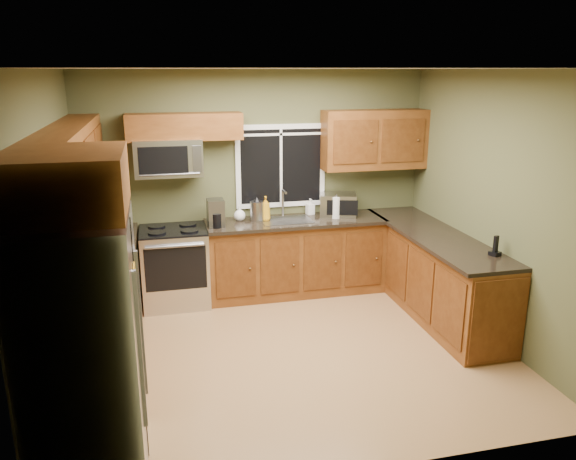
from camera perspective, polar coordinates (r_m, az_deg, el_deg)
name	(u,v)px	position (r m, az deg, el deg)	size (l,w,h in m)	color
floor	(291,351)	(5.70, 0.33, -12.17)	(4.20, 4.20, 0.00)	#986E43
ceiling	(292,68)	(5.03, 0.38, 16.09)	(4.20, 4.20, 0.00)	white
back_wall	(257,183)	(6.92, -3.19, 4.79)	(4.20, 4.20, 0.00)	#4C4F2E
front_wall	(359,292)	(3.57, 7.26, -6.23)	(4.20, 4.20, 0.00)	#4C4F2E
left_wall	(50,235)	(5.14, -23.01, -0.43)	(3.60, 3.60, 0.00)	#4C4F2E
right_wall	(493,207)	(6.04, 20.11, 2.17)	(3.60, 3.60, 0.00)	#4C4F2E
window	(281,166)	(6.93, -0.73, 6.52)	(1.12, 0.03, 1.02)	white
base_cabinets_left	(102,307)	(5.84, -18.41, -7.45)	(0.60, 2.65, 0.90)	brown
countertop_left	(100,262)	(5.67, -18.57, -3.07)	(0.65, 2.65, 0.04)	black
base_cabinets_back	(295,258)	(6.95, 0.74, -2.81)	(2.17, 0.60, 0.90)	brown
countertop_back	(296,221)	(6.79, 0.80, 0.87)	(2.17, 0.65, 0.04)	black
base_cabinets_peninsula	(434,275)	(6.59, 14.62, -4.44)	(0.60, 2.52, 0.90)	brown
countertop_peninsula	(435,235)	(6.44, 14.68, -0.51)	(0.65, 2.50, 0.04)	black
upper_cabinets_left	(72,165)	(5.47, -21.12, 6.19)	(0.33, 2.65, 0.72)	brown
upper_cabinets_back_left	(184,127)	(6.56, -10.47, 10.29)	(1.30, 0.33, 0.30)	brown
upper_cabinets_back_right	(374,140)	(7.08, 8.76, 9.07)	(1.30, 0.33, 0.72)	brown
upper_cabinet_over_fridge	(65,182)	(3.68, -21.73, 4.51)	(0.72, 0.90, 0.38)	brown
refrigerator	(84,350)	(4.04, -20.05, -11.36)	(0.74, 0.90, 1.80)	#B7B7BC
range	(175,266)	(6.73, -11.41, -3.62)	(0.76, 0.69, 0.94)	#B7B7BC
microwave	(168,158)	(6.56, -12.06, 7.21)	(0.76, 0.41, 0.42)	#B7B7BC
sink	(286,219)	(6.78, -0.18, 1.12)	(0.60, 0.42, 0.36)	slate
toaster_oven	(338,205)	(6.99, 5.10, 2.59)	(0.52, 0.46, 0.28)	#B7B7BC
coffee_maker	(216,214)	(6.54, -7.34, 1.65)	(0.19, 0.26, 0.31)	slate
kettle	(257,210)	(6.72, -3.17, 2.04)	(0.20, 0.20, 0.29)	#B7B7BC
paper_towel_roll	(336,207)	(6.87, 4.90, 2.31)	(0.13, 0.13, 0.29)	white
soap_bottle_a	(266,208)	(6.74, -2.29, 2.21)	(0.11, 0.11, 0.29)	orange
soap_bottle_b	(310,207)	(7.03, 2.27, 2.40)	(0.09, 0.09, 0.20)	white
soap_bottle_c	(240,213)	(6.77, -4.94, 1.71)	(0.14, 0.14, 0.18)	white
cordless_phone	(495,250)	(5.84, 20.31, -1.88)	(0.12, 0.12, 0.20)	black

